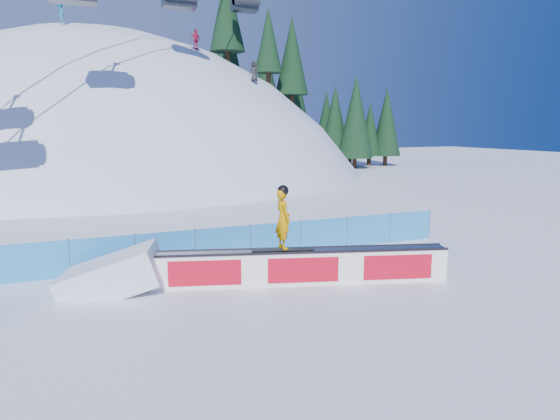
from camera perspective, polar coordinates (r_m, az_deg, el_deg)
name	(u,v)px	position (r m, az deg, el deg)	size (l,w,h in m)	color
ground	(199,312)	(13.17, -9.20, -11.41)	(160.00, 160.00, 0.00)	white
snow_hill	(109,339)	(58.62, -18.99, -13.75)	(64.00, 64.00, 64.00)	white
treeline	(315,85)	(59.05, 4.05, 14.08)	(21.16, 11.46, 21.01)	#301E13
safety_fence	(166,249)	(17.21, -12.89, -4.41)	(22.05, 0.05, 1.30)	#2985CC
rail_box	(302,267)	(15.07, 2.52, -6.48)	(8.66, 3.15, 1.06)	white
snow_ramp	(113,290)	(15.42, -18.53, -8.64)	(2.73, 1.82, 1.03)	white
snowboarder	(283,218)	(14.66, 0.34, -0.94)	(1.87, 0.86, 1.93)	black
distant_skiers	(115,37)	(43.66, -18.34, 18.24)	(20.85, 7.74, 6.31)	black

